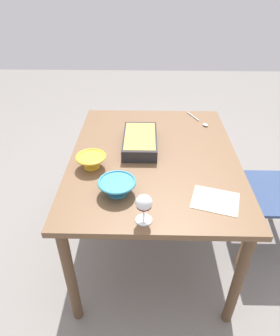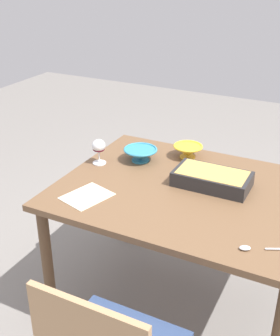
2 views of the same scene
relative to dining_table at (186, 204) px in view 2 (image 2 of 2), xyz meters
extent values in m
plane|color=gray|center=(0.00, 0.00, -0.66)|extent=(8.00, 8.00, 0.00)
cube|color=brown|center=(0.00, 0.00, 0.07)|extent=(1.22, 0.96, 0.03)
cylinder|color=brown|center=(-0.55, -0.42, -0.30)|extent=(0.05, 0.05, 0.71)
cylinder|color=brown|center=(-0.55, 0.42, -0.30)|extent=(0.05, 0.05, 0.71)
cylinder|color=white|center=(-0.53, 0.05, 0.09)|extent=(0.07, 0.07, 0.01)
cylinder|color=white|center=(-0.53, 0.05, 0.12)|extent=(0.01, 0.01, 0.07)
ellipsoid|color=white|center=(-0.53, 0.05, 0.19)|extent=(0.07, 0.07, 0.07)
ellipsoid|color=#4C0A19|center=(-0.53, 0.05, 0.17)|extent=(0.06, 0.06, 0.02)
cube|color=#262628|center=(0.09, 0.08, 0.12)|extent=(0.37, 0.20, 0.07)
cube|color=tan|center=(0.09, 0.08, 0.15)|extent=(0.33, 0.18, 0.02)
cylinder|color=teal|center=(-0.35, 0.18, 0.09)|extent=(0.10, 0.10, 0.01)
cone|color=teal|center=(-0.35, 0.18, 0.12)|extent=(0.18, 0.18, 0.06)
torus|color=teal|center=(-0.35, 0.18, 0.15)|extent=(0.18, 0.18, 0.01)
cylinder|color=yellow|center=(-0.13, 0.34, 0.09)|extent=(0.08, 0.08, 0.01)
cone|color=yellow|center=(-0.13, 0.34, 0.12)|extent=(0.15, 0.15, 0.06)
torus|color=yellow|center=(-0.13, 0.34, 0.15)|extent=(0.16, 0.16, 0.01)
ellipsoid|color=silver|center=(0.37, -0.35, 0.09)|extent=(0.05, 0.05, 0.01)
cube|color=beige|center=(-0.39, -0.28, 0.09)|extent=(0.23, 0.25, 0.00)
camera|label=1|loc=(-1.45, 0.05, 1.02)|focal=31.80mm
camera|label=2|loc=(0.63, -1.76, 1.11)|focal=46.77mm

